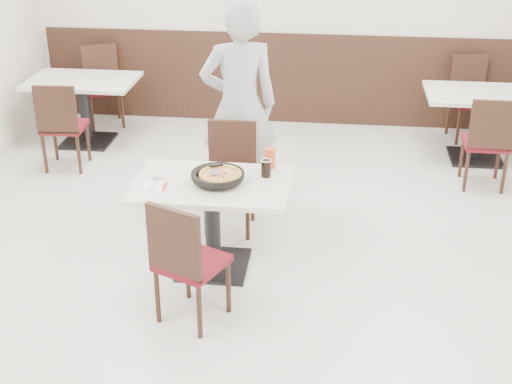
# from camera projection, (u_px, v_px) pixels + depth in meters

# --- Properties ---
(floor) EXTENTS (7.00, 7.00, 0.00)m
(floor) POSITION_uv_depth(u_px,v_px,m) (250.00, 267.00, 5.76)
(floor) COLOR #A9AAA5
(floor) RESTS_ON ground
(wall_back) EXTENTS (6.00, 0.04, 2.80)m
(wall_back) POSITION_uv_depth(u_px,v_px,m) (286.00, 7.00, 8.30)
(wall_back) COLOR beige
(wall_back) RESTS_ON floor
(wainscot_back) EXTENTS (5.90, 0.03, 1.10)m
(wainscot_back) POSITION_uv_depth(u_px,v_px,m) (285.00, 79.00, 8.65)
(wainscot_back) COLOR black
(wainscot_back) RESTS_ON floor
(main_table) EXTENTS (1.24, 0.86, 0.75)m
(main_table) POSITION_uv_depth(u_px,v_px,m) (213.00, 225.00, 5.61)
(main_table) COLOR white
(main_table) RESTS_ON floor
(chair_near) EXTENTS (0.56, 0.56, 0.95)m
(chair_near) POSITION_uv_depth(u_px,v_px,m) (192.00, 260.00, 4.94)
(chair_near) COLOR black
(chair_near) RESTS_ON floor
(chair_far) EXTENTS (0.42, 0.42, 0.95)m
(chair_far) POSITION_uv_depth(u_px,v_px,m) (229.00, 180.00, 6.15)
(chair_far) COLOR black
(chair_far) RESTS_ON floor
(trivet) EXTENTS (0.12, 0.12, 0.04)m
(trivet) POSITION_uv_depth(u_px,v_px,m) (215.00, 181.00, 5.42)
(trivet) COLOR black
(trivet) RESTS_ON main_table
(pizza_pan) EXTENTS (0.41, 0.41, 0.01)m
(pizza_pan) POSITION_uv_depth(u_px,v_px,m) (218.00, 178.00, 5.42)
(pizza_pan) COLOR black
(pizza_pan) RESTS_ON trivet
(pizza) EXTENTS (0.32, 0.32, 0.02)m
(pizza) POSITION_uv_depth(u_px,v_px,m) (220.00, 177.00, 5.40)
(pizza) COLOR gold
(pizza) RESTS_ON pizza_pan
(pizza_server) EXTENTS (0.09, 0.10, 0.00)m
(pizza_server) POSITION_uv_depth(u_px,v_px,m) (214.00, 172.00, 5.38)
(pizza_server) COLOR white
(pizza_server) RESTS_ON pizza
(napkin) EXTENTS (0.16, 0.16, 0.00)m
(napkin) POSITION_uv_depth(u_px,v_px,m) (155.00, 186.00, 5.38)
(napkin) COLOR white
(napkin) RESTS_ON main_table
(side_plate) EXTENTS (0.18, 0.18, 0.01)m
(side_plate) POSITION_uv_depth(u_px,v_px,m) (152.00, 184.00, 5.39)
(side_plate) COLOR white
(side_plate) RESTS_ON napkin
(fork) EXTENTS (0.06, 0.17, 0.00)m
(fork) POSITION_uv_depth(u_px,v_px,m) (156.00, 183.00, 5.39)
(fork) COLOR white
(fork) RESTS_ON side_plate
(cola_glass) EXTENTS (0.08, 0.08, 0.13)m
(cola_glass) POSITION_uv_depth(u_px,v_px,m) (266.00, 169.00, 5.52)
(cola_glass) COLOR black
(cola_glass) RESTS_ON main_table
(red_cup) EXTENTS (0.09, 0.09, 0.16)m
(red_cup) POSITION_uv_depth(u_px,v_px,m) (270.00, 158.00, 5.67)
(red_cup) COLOR #C9401E
(red_cup) RESTS_ON main_table
(diner_person) EXTENTS (0.81, 0.65, 1.93)m
(diner_person) POSITION_uv_depth(u_px,v_px,m) (239.00, 106.00, 6.41)
(diner_person) COLOR #AEAFB3
(diner_person) RESTS_ON floor
(bg_table_left) EXTENTS (1.21, 0.81, 0.75)m
(bg_table_left) POSITION_uv_depth(u_px,v_px,m) (85.00, 111.00, 8.09)
(bg_table_left) COLOR white
(bg_table_left) RESTS_ON floor
(bg_chair_left_near) EXTENTS (0.44, 0.44, 0.95)m
(bg_chair_left_near) POSITION_uv_depth(u_px,v_px,m) (64.00, 125.00, 7.40)
(bg_chair_left_near) COLOR black
(bg_chair_left_near) RESTS_ON floor
(bg_chair_left_far) EXTENTS (0.56, 0.56, 0.95)m
(bg_chair_left_far) POSITION_uv_depth(u_px,v_px,m) (104.00, 87.00, 8.58)
(bg_chair_left_far) COLOR black
(bg_chair_left_far) RESTS_ON floor
(bg_table_right) EXTENTS (1.28, 0.92, 0.75)m
(bg_table_right) POSITION_uv_depth(u_px,v_px,m) (479.00, 126.00, 7.64)
(bg_table_right) COLOR white
(bg_table_right) RESTS_ON floor
(bg_chair_right_near) EXTENTS (0.43, 0.43, 0.95)m
(bg_chair_right_near) POSITION_uv_depth(u_px,v_px,m) (486.00, 141.00, 6.98)
(bg_chair_right_near) COLOR black
(bg_chair_right_near) RESTS_ON floor
(bg_chair_right_far) EXTENTS (0.49, 0.49, 0.95)m
(bg_chair_right_far) POSITION_uv_depth(u_px,v_px,m) (471.00, 100.00, 8.14)
(bg_chair_right_far) COLOR black
(bg_chair_right_far) RESTS_ON floor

